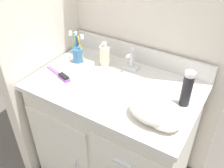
{
  "coord_description": "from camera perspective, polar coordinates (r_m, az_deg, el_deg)",
  "views": [
    {
      "loc": [
        0.56,
        -0.95,
        1.55
      ],
      "look_at": [
        0.0,
        -0.03,
        0.78
      ],
      "focal_mm": 40.0,
      "sensor_mm": 36.0,
      "label": 1
    }
  ],
  "objects": [
    {
      "name": "sink_faucet",
      "position": [
        1.47,
        4.43,
        5.12
      ],
      "size": [
        0.09,
        0.09,
        0.14
      ],
      "color": "silver",
      "rests_on": "vanity"
    },
    {
      "name": "toothbrush_cup",
      "position": [
        1.56,
        -7.84,
        6.92
      ],
      "size": [
        0.08,
        0.07,
        0.21
      ],
      "color": "teal",
      "rests_on": "vanity"
    },
    {
      "name": "hand_towel",
      "position": [
        1.14,
        10.39,
        -6.44
      ],
      "size": [
        0.26,
        0.19,
        0.08
      ],
      "color": "beige",
      "rests_on": "vanity"
    },
    {
      "name": "shaving_cream_can",
      "position": [
        1.23,
        16.76,
        -1.07
      ],
      "size": [
        0.05,
        0.05,
        0.19
      ],
      "color": "black",
      "rests_on": "vanity"
    },
    {
      "name": "wall_left",
      "position": [
        1.5,
        -16.93,
        16.75
      ],
      "size": [
        0.08,
        0.67,
        2.2
      ],
      "primitive_type": "cube",
      "color": "beige",
      "rests_on": "ground_plane"
    },
    {
      "name": "wall_back",
      "position": [
        1.48,
        7.92,
        17.62
      ],
      "size": [
        1.1,
        0.08,
        2.2
      ],
      "primitive_type": "cube",
      "color": "beige",
      "rests_on": "ground_plane"
    },
    {
      "name": "backsplash",
      "position": [
        1.55,
        6.12,
        6.81
      ],
      "size": [
        0.92,
        0.02,
        0.11
      ],
      "color": "silver",
      "rests_on": "vanity"
    },
    {
      "name": "hairbrush",
      "position": [
        1.45,
        -11.65,
        1.98
      ],
      "size": [
        0.21,
        0.09,
        0.03
      ],
      "rotation": [
        0.0,
        0.0,
        -0.28
      ],
      "color": "purple",
      "rests_on": "vanity"
    },
    {
      "name": "vanity",
      "position": [
        1.6,
        0.44,
        -10.63
      ],
      "size": [
        0.92,
        0.6,
        0.76
      ],
      "color": "silver",
      "rests_on": "ground_plane"
    },
    {
      "name": "soap_dispenser",
      "position": [
        1.51,
        -1.66,
        6.61
      ],
      "size": [
        0.06,
        0.07,
        0.15
      ],
      "color": "beige",
      "rests_on": "vanity"
    }
  ]
}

